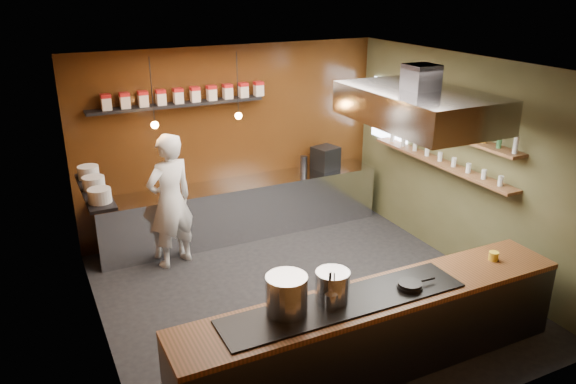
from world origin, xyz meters
TOP-DOWN VIEW (x-y plane):
  - floor at (0.00, 0.00)m, footprint 5.00×5.00m
  - back_wall at (0.00, 2.50)m, footprint 5.00×0.00m
  - left_wall at (-2.50, 0.00)m, footprint 0.00×5.00m
  - right_wall at (2.50, 0.00)m, footprint 0.00×5.00m
  - ceiling at (0.00, 0.00)m, footprint 5.00×5.00m
  - window_pane at (2.45, 1.70)m, footprint 0.00×1.00m
  - prep_counter at (0.00, 2.17)m, footprint 4.60×0.65m
  - pass_counter at (-0.00, -1.60)m, footprint 4.40×0.72m
  - tin_shelf at (-0.90, 2.36)m, footprint 2.60×0.26m
  - plate_shelf at (-2.34, 1.00)m, footprint 0.30×1.40m
  - bottle_shelf_upper at (2.34, 0.30)m, footprint 0.26×2.80m
  - bottle_shelf_lower at (2.34, 0.30)m, footprint 0.26×2.80m
  - extractor_hood at (1.30, -0.40)m, footprint 1.20×2.00m
  - pendant_left at (-1.40, 1.70)m, footprint 0.10×0.10m
  - pendant_right at (-0.20, 1.70)m, footprint 0.10×0.10m
  - storage_tins at (-0.75, 2.36)m, footprint 2.43×0.13m
  - plate_stacks at (-2.34, 1.00)m, footprint 0.26×1.16m
  - bottles at (2.34, 0.30)m, footprint 0.06×2.66m
  - wine_glasses at (2.34, 0.30)m, footprint 0.07×2.37m
  - stockpot_large at (-1.00, -1.52)m, footprint 0.46×0.46m
  - stockpot_small at (-0.50, -1.52)m, footprint 0.38×0.38m
  - utensil_crock at (-0.59, -1.65)m, footprint 0.15×0.15m
  - frying_pan at (0.34, -1.67)m, footprint 0.44×0.27m
  - butter_jar at (1.60, -1.56)m, footprint 0.12×0.12m
  - espresso_machine at (1.54, 2.20)m, footprint 0.46×0.44m
  - chef at (-1.28, 1.68)m, footprint 0.83×0.68m

SIDE VIEW (x-z plane):
  - floor at x=0.00m, z-range 0.00..0.00m
  - prep_counter at x=0.00m, z-range 0.00..0.90m
  - pass_counter at x=0.00m, z-range 0.00..0.94m
  - butter_jar at x=1.60m, z-range 0.92..1.02m
  - frying_pan at x=0.34m, z-range 0.94..1.01m
  - chef at x=-1.28m, z-range 0.00..1.97m
  - utensil_crock at x=-0.59m, z-range 0.94..1.11m
  - espresso_machine at x=1.54m, z-range 0.90..1.28m
  - stockpot_small at x=-0.50m, z-range 0.94..1.26m
  - stockpot_large at x=-1.00m, z-range 0.94..1.33m
  - bottle_shelf_lower at x=2.34m, z-range 1.43..1.47m
  - back_wall at x=0.00m, z-range -1.00..4.00m
  - left_wall at x=-2.50m, z-range -1.00..4.00m
  - right_wall at x=2.50m, z-range -1.00..4.00m
  - wine_glasses at x=2.34m, z-range 1.47..1.60m
  - plate_shelf at x=-2.34m, z-range 1.53..1.57m
  - plate_stacks at x=-2.34m, z-range 1.57..1.73m
  - window_pane at x=2.45m, z-range 1.40..2.40m
  - bottle_shelf_upper at x=2.34m, z-range 1.90..1.94m
  - bottles at x=2.34m, z-range 1.94..2.18m
  - pendant_left at x=-1.40m, z-range 1.68..2.63m
  - pendant_right at x=-0.20m, z-range 1.68..2.63m
  - tin_shelf at x=-0.90m, z-range 2.18..2.22m
  - storage_tins at x=-0.75m, z-range 2.22..2.44m
  - extractor_hood at x=1.30m, z-range 2.15..2.87m
  - ceiling at x=0.00m, z-range 3.00..3.00m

